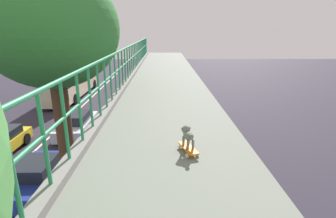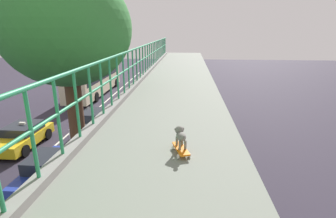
{
  "view_description": "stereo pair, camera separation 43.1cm",
  "coord_description": "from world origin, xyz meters",
  "px_view_note": "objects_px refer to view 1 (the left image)",
  "views": [
    {
      "loc": [
        1.0,
        -1.59,
        6.75
      ],
      "look_at": [
        1.08,
        2.98,
        5.33
      ],
      "focal_mm": 27.44,
      "sensor_mm": 36.0,
      "label": 1
    },
    {
      "loc": [
        1.43,
        -1.58,
        6.75
      ],
      "look_at": [
        1.08,
        2.98,
        5.33
      ],
      "focal_mm": 27.44,
      "sensor_mm": 36.0,
      "label": 2
    }
  ],
  "objects_px": {
    "car_blue_fifth": "(35,176)",
    "car_white_seventh": "(77,124)",
    "city_bus": "(72,80)",
    "small_dog": "(188,134)",
    "toy_skateboard": "(188,148)"
  },
  "relations": [
    {
      "from": "car_blue_fifth",
      "to": "small_dog",
      "type": "bearing_deg",
      "value": -46.86
    },
    {
      "from": "car_blue_fifth",
      "to": "city_bus",
      "type": "xyz_separation_m",
      "value": [
        -3.96,
        16.73,
        1.06
      ]
    },
    {
      "from": "car_blue_fifth",
      "to": "car_white_seventh",
      "type": "height_order",
      "value": "car_white_seventh"
    },
    {
      "from": "car_white_seventh",
      "to": "toy_skateboard",
      "type": "xyz_separation_m",
      "value": [
        6.23,
        -12.79,
        4.41
      ]
    },
    {
      "from": "car_blue_fifth",
      "to": "city_bus",
      "type": "bearing_deg",
      "value": 103.32
    },
    {
      "from": "car_white_seventh",
      "to": "city_bus",
      "type": "distance_m",
      "value": 11.04
    },
    {
      "from": "toy_skateboard",
      "to": "city_bus",
      "type": "bearing_deg",
      "value": 113.22
    },
    {
      "from": "car_blue_fifth",
      "to": "small_dog",
      "type": "xyz_separation_m",
      "value": [
        5.96,
        -6.36,
        4.61
      ]
    },
    {
      "from": "car_white_seventh",
      "to": "city_bus",
      "type": "bearing_deg",
      "value": 109.68
    },
    {
      "from": "city_bus",
      "to": "toy_skateboard",
      "type": "relative_size",
      "value": 23.35
    },
    {
      "from": "car_blue_fifth",
      "to": "car_white_seventh",
      "type": "xyz_separation_m",
      "value": [
        -0.26,
        6.39,
        -0.0
      ]
    },
    {
      "from": "car_blue_fifth",
      "to": "city_bus",
      "type": "distance_m",
      "value": 17.22
    },
    {
      "from": "car_white_seventh",
      "to": "small_dog",
      "type": "xyz_separation_m",
      "value": [
        6.22,
        -12.74,
        4.61
      ]
    },
    {
      "from": "car_white_seventh",
      "to": "city_bus",
      "type": "height_order",
      "value": "city_bus"
    },
    {
      "from": "car_blue_fifth",
      "to": "small_dog",
      "type": "distance_m",
      "value": 9.86
    }
  ]
}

